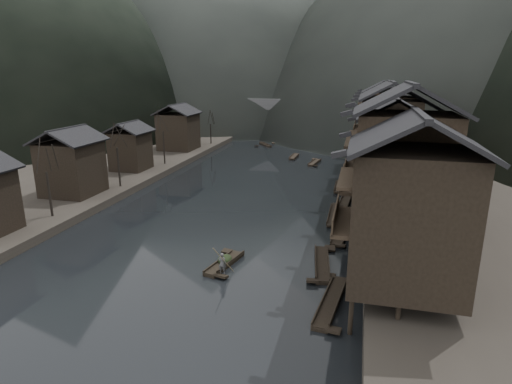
% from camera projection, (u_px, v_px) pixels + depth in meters
% --- Properties ---
extents(water, '(300.00, 300.00, 0.00)m').
position_uv_depth(water, '(199.00, 247.00, 39.85)').
color(water, black).
rests_on(water, ground).
extents(right_bank, '(40.00, 200.00, 1.80)m').
position_uv_depth(right_bank, '(494.00, 167.00, 68.70)').
color(right_bank, '#2D2823').
rests_on(right_bank, ground).
extents(left_bank, '(40.00, 200.00, 1.20)m').
position_uv_depth(left_bank, '(108.00, 149.00, 85.14)').
color(left_bank, '#2D2823').
rests_on(left_bank, ground).
extents(stilt_houses, '(9.00, 67.60, 15.29)m').
position_uv_depth(stilt_houses, '(390.00, 131.00, 51.02)').
color(stilt_houses, black).
rests_on(stilt_houses, ground).
extents(left_houses, '(8.10, 53.20, 8.73)m').
position_uv_depth(left_houses, '(116.00, 143.00, 61.82)').
color(left_houses, black).
rests_on(left_houses, left_bank).
extents(bare_trees, '(3.81, 62.93, 7.62)m').
position_uv_depth(bare_trees, '(121.00, 144.00, 56.82)').
color(bare_trees, black).
rests_on(bare_trees, left_bank).
extents(moored_sampans, '(3.23, 49.81, 0.47)m').
position_uv_depth(moored_sampans, '(341.00, 209.00, 50.23)').
color(moored_sampans, black).
rests_on(moored_sampans, water).
extents(midriver_boats, '(16.56, 38.40, 0.45)m').
position_uv_depth(midriver_boats, '(302.00, 149.00, 87.96)').
color(midriver_boats, black).
rests_on(midriver_boats, water).
extents(stone_bridge, '(40.00, 6.00, 9.00)m').
position_uv_depth(stone_bridge, '(305.00, 115.00, 105.54)').
color(stone_bridge, '#4C4C4F').
rests_on(stone_bridge, ground).
extents(hero_sampan, '(2.19, 5.49, 0.44)m').
position_uv_depth(hero_sampan, '(225.00, 263.00, 36.17)').
color(hero_sampan, black).
rests_on(hero_sampan, water).
extents(cargo_heap, '(1.19, 1.56, 0.72)m').
position_uv_depth(cargo_heap, '(225.00, 255.00, 36.25)').
color(cargo_heap, black).
rests_on(cargo_heap, hero_sampan).
extents(boatman, '(0.66, 0.43, 1.79)m').
position_uv_depth(boatman, '(222.00, 260.00, 34.03)').
color(boatman, '#505052').
rests_on(boatman, hero_sampan).
extents(bamboo_pole, '(1.09, 2.37, 3.14)m').
position_uv_depth(bamboo_pole, '(224.00, 232.00, 33.30)').
color(bamboo_pole, '#8C7A51').
rests_on(bamboo_pole, boatman).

